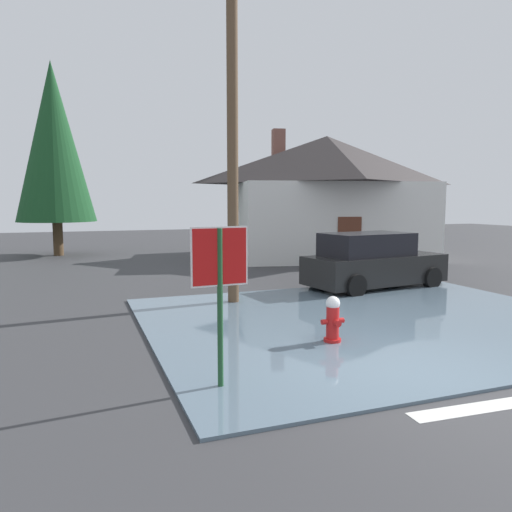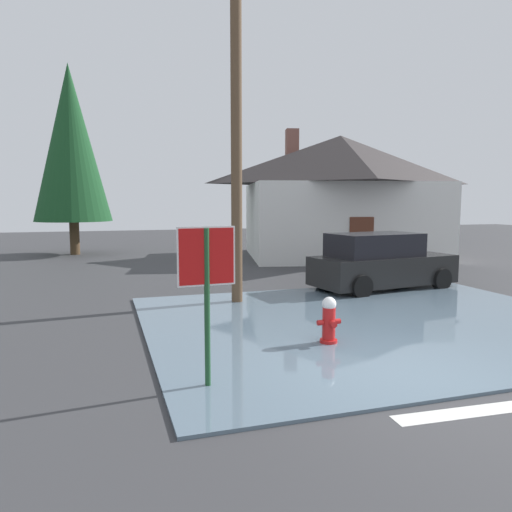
% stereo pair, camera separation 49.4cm
% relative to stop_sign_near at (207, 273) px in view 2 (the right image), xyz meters
% --- Properties ---
extents(ground_plane, '(80.00, 80.00, 0.10)m').
position_rel_stop_sign_near_xyz_m(ground_plane, '(2.97, -0.55, -1.69)').
color(ground_plane, '#38383A').
extents(flood_puddle, '(9.86, 8.05, 0.05)m').
position_rel_stop_sign_near_xyz_m(flood_puddle, '(4.29, 2.63, -1.61)').
color(flood_puddle, slate).
rests_on(flood_puddle, ground).
extents(stop_sign_near, '(0.82, 0.08, 2.28)m').
position_rel_stop_sign_near_xyz_m(stop_sign_near, '(0.00, 0.00, 0.00)').
color(stop_sign_near, '#1E4C28').
rests_on(stop_sign_near, ground).
extents(fire_hydrant, '(0.45, 0.39, 0.90)m').
position_rel_stop_sign_near_xyz_m(fire_hydrant, '(2.54, 1.37, -1.20)').
color(fire_hydrant, red).
rests_on(fire_hydrant, ground).
extents(utility_pole, '(1.60, 0.28, 8.98)m').
position_rel_stop_sign_near_xyz_m(utility_pole, '(1.93, 5.44, 3.03)').
color(utility_pole, brown).
rests_on(utility_pole, ground).
extents(house, '(10.48, 9.31, 6.16)m').
position_rel_stop_sign_near_xyz_m(house, '(9.49, 14.49, 1.33)').
color(house, silver).
rests_on(house, ground).
extents(parked_car, '(4.58, 2.46, 1.69)m').
position_rel_stop_sign_near_xyz_m(parked_car, '(6.55, 6.08, -0.84)').
color(parked_car, black).
rests_on(parked_car, ground).
extents(pine_tree_mid_left, '(3.70, 3.70, 9.25)m').
position_rel_stop_sign_near_xyz_m(pine_tree_mid_left, '(-2.67, 19.18, 3.80)').
color(pine_tree_mid_left, '#4C3823').
rests_on(pine_tree_mid_left, ground).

